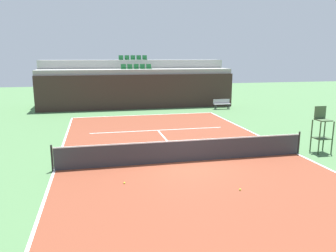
{
  "coord_description": "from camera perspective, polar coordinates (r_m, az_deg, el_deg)",
  "views": [
    {
      "loc": [
        -3.72,
        -13.32,
        4.5
      ],
      "look_at": [
        -0.33,
        2.0,
        1.2
      ],
      "focal_mm": 35.46,
      "sensor_mm": 36.0,
      "label": 1
    }
  ],
  "objects": [
    {
      "name": "court_surface",
      "position": [
        14.54,
        2.99,
        -6.15
      ],
      "size": [
        11.0,
        24.0,
        0.01
      ],
      "primitive_type": "cube",
      "color": "brown",
      "rests_on": "ground_plane"
    },
    {
      "name": "stands_tier_lower",
      "position": [
        30.15,
        -5.38,
        6.5
      ],
      "size": [
        17.05,
        2.4,
        3.39
      ],
      "primitive_type": "cube",
      "color": "#9E9E99",
      "rests_on": "ground_plane"
    },
    {
      "name": "tennis_ball_1",
      "position": [
        11.79,
        12.29,
        -10.63
      ],
      "size": [
        0.07,
        0.07,
        0.07
      ],
      "primitive_type": "sphere",
      "color": "#CCE033",
      "rests_on": "court_surface"
    },
    {
      "name": "sideline_right",
      "position": [
        16.78,
        21.29,
        -4.47
      ],
      "size": [
        0.1,
        24.0,
        0.0
      ],
      "primitive_type": "cube",
      "color": "white",
      "rests_on": "court_surface"
    },
    {
      "name": "player_bench",
      "position": [
        29.25,
        9.24,
        3.88
      ],
      "size": [
        1.5,
        0.4,
        0.85
      ],
      "color": "#99999E",
      "rests_on": "ground_plane"
    },
    {
      "name": "seating_row_upper",
      "position": [
        32.5,
        -6.04,
        11.45
      ],
      "size": [
        2.71,
        0.44,
        0.44
      ],
      "color": "#1E6633",
      "rests_on": "stands_tier_upper"
    },
    {
      "name": "umpire_chair",
      "position": [
        17.28,
        24.93,
        -0.31
      ],
      "size": [
        0.76,
        0.66,
        2.2
      ],
      "color": "#334C2D",
      "rests_on": "ground_plane"
    },
    {
      "name": "service_line_far",
      "position": [
        20.56,
        -1.76,
        -0.73
      ],
      "size": [
        8.26,
        0.1,
        0.0
      ],
      "primitive_type": "cube",
      "color": "white",
      "rests_on": "court_surface"
    },
    {
      "name": "tennis_ball_0",
      "position": [
        12.19,
        -7.53,
        -9.68
      ],
      "size": [
        0.07,
        0.07,
        0.07
      ],
      "primitive_type": "sphere",
      "color": "#CCE033",
      "rests_on": "court_surface"
    },
    {
      "name": "seating_row_lower",
      "position": [
        30.13,
        -5.47,
        9.97
      ],
      "size": [
        2.71,
        0.44,
        0.44
      ],
      "color": "#1E6633",
      "rests_on": "stands_tier_lower"
    },
    {
      "name": "sideline_left",
      "position": [
        14.16,
        -18.98,
        -7.28
      ],
      "size": [
        0.1,
        24.0,
        0.0
      ],
      "primitive_type": "cube",
      "color": "white",
      "rests_on": "court_surface"
    },
    {
      "name": "back_wall",
      "position": [
        28.84,
        -5.03,
        5.84
      ],
      "size": [
        17.05,
        0.3,
        2.97
      ],
      "primitive_type": "cube",
      "color": "#33231E",
      "rests_on": "ground_plane"
    },
    {
      "name": "centre_service_line",
      "position": [
        17.52,
        0.2,
        -2.97
      ],
      "size": [
        0.1,
        6.4,
        0.0
      ],
      "primitive_type": "cube",
      "color": "white",
      "rests_on": "court_surface"
    },
    {
      "name": "baseline_far",
      "position": [
        25.93,
        -4.05,
        1.89
      ],
      "size": [
        11.0,
        0.1,
        0.0
      ],
      "primitive_type": "cube",
      "color": "white",
      "rests_on": "court_surface"
    },
    {
      "name": "stands_tier_upper",
      "position": [
        32.49,
        -5.93,
        7.56
      ],
      "size": [
        17.05,
        2.4,
        4.17
      ],
      "primitive_type": "cube",
      "color": "#9E9E99",
      "rests_on": "ground_plane"
    },
    {
      "name": "tennis_net",
      "position": [
        14.39,
        3.01,
        -4.24
      ],
      "size": [
        11.08,
        0.08,
        1.07
      ],
      "color": "black",
      "rests_on": "court_surface"
    },
    {
      "name": "ground_plane",
      "position": [
        14.54,
        2.99,
        -6.17
      ],
      "size": [
        80.0,
        80.0,
        0.0
      ],
      "primitive_type": "plane",
      "color": "#477042"
    }
  ]
}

